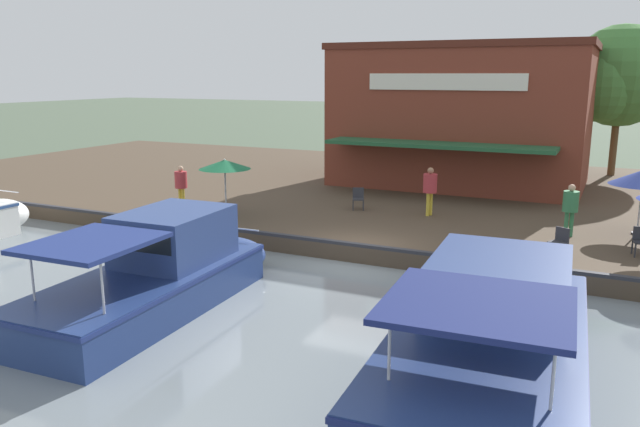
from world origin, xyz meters
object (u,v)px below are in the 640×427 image
motorboat_nearest_quay (494,328)px  person_at_quay_edge (430,185)px  patio_umbrella_back_row (225,165)px  cafe_chair_beside_entrance (559,240)px  waterfront_restaurant (462,115)px  tree_upstream_bank (616,79)px  person_mid_patio (571,204)px  cafe_chair_back_row_seat (358,197)px  tree_behind_restaurant (535,93)px  person_near_entrance (181,182)px  motorboat_outer_channel (167,271)px

motorboat_nearest_quay → person_at_quay_edge: bearing=-157.7°
patio_umbrella_back_row → cafe_chair_beside_entrance: patio_umbrella_back_row is taller
waterfront_restaurant → tree_upstream_bank: size_ratio=1.50×
person_at_quay_edge → patio_umbrella_back_row: bearing=-62.9°
waterfront_restaurant → person_mid_patio: (8.95, 5.71, -2.22)m
waterfront_restaurant → cafe_chair_back_row_seat: waterfront_restaurant is taller
person_at_quay_edge → tree_behind_restaurant: bearing=170.1°
tree_upstream_bank → cafe_chair_beside_entrance: bearing=-3.0°
person_mid_patio → tree_upstream_bank: size_ratio=0.23×
cafe_chair_beside_entrance → person_near_entrance: size_ratio=0.50×
person_mid_patio → motorboat_outer_channel: size_ratio=0.21×
person_at_quay_edge → tree_behind_restaurant: (-11.84, 2.07, 3.10)m
waterfront_restaurant → tree_behind_restaurant: size_ratio=1.87×
motorboat_outer_channel → person_at_quay_edge: bearing=159.4°
patio_umbrella_back_row → tree_upstream_bank: size_ratio=0.28×
patio_umbrella_back_row → tree_behind_restaurant: (-15.32, 8.88, 2.30)m
waterfront_restaurant → patio_umbrella_back_row: waterfront_restaurant is taller
tree_behind_restaurant → patio_umbrella_back_row: bearing=-30.1°
cafe_chair_back_row_seat → tree_upstream_bank: bearing=147.3°
cafe_chair_beside_entrance → tree_upstream_bank: size_ratio=0.11×
person_near_entrance → person_mid_patio: person_mid_patio is taller
tree_upstream_bank → tree_behind_restaurant: (1.56, -3.75, -0.75)m
person_at_quay_edge → person_near_entrance: size_ratio=1.07×
person_at_quay_edge → person_mid_patio: 5.12m
tree_behind_restaurant → person_at_quay_edge: bearing=-9.9°
person_mid_patio → motorboat_outer_channel: motorboat_outer_channel is taller
cafe_chair_back_row_seat → motorboat_nearest_quay: size_ratio=0.09×
cafe_chair_beside_entrance → tree_behind_restaurant: (-15.49, -2.86, 3.79)m
person_near_entrance → motorboat_nearest_quay: size_ratio=0.18×
cafe_chair_beside_entrance → motorboat_outer_channel: bearing=-52.5°
patio_umbrella_back_row → tree_upstream_bank: 21.30m
waterfront_restaurant → person_at_quay_edge: (7.85, 0.71, -2.16)m
person_mid_patio → tree_upstream_bank: 15.04m
tree_upstream_bank → motorboat_nearest_quay: bearing=-3.5°
cafe_chair_back_row_seat → cafe_chair_beside_entrance: same height
waterfront_restaurant → motorboat_outer_channel: bearing=-10.0°
cafe_chair_beside_entrance → cafe_chair_back_row_seat: bearing=-114.4°
person_near_entrance → tree_upstream_bank: bearing=137.5°
waterfront_restaurant → motorboat_outer_channel: (18.31, -3.23, -3.03)m
cafe_chair_back_row_seat → motorboat_nearest_quay: 12.70m
person_near_entrance → motorboat_outer_channel: 9.18m
cafe_chair_back_row_seat → person_near_entrance: (2.89, -6.39, 0.60)m
person_at_quay_edge → cafe_chair_beside_entrance: bearing=53.5°
cafe_chair_beside_entrance → person_at_quay_edge: person_at_quay_edge is taller
person_mid_patio → cafe_chair_beside_entrance: bearing=-1.5°
cafe_chair_beside_entrance → motorboat_outer_channel: (6.80, -8.87, -0.19)m
cafe_chair_beside_entrance → person_at_quay_edge: (-3.65, -4.93, 0.69)m
motorboat_nearest_quay → tree_upstream_bank: tree_upstream_bank is taller
cafe_chair_back_row_seat → person_mid_patio: 7.94m
waterfront_restaurant → person_at_quay_edge: 8.17m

